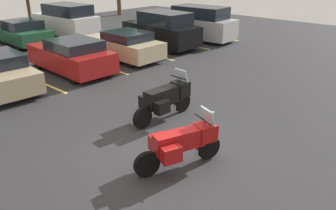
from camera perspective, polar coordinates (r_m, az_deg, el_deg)
ground at (r=8.57m, az=0.66°, el=-7.81°), size 44.00×44.00×0.10m
motorcycle_touring at (r=7.57m, az=2.43°, el=-6.49°), size 2.11×1.13×1.33m
motorcycle_second at (r=9.88m, az=-0.40°, el=1.22°), size 2.27×0.95×1.42m
car_red at (r=14.96m, az=-16.24°, el=8.13°), size 2.01×4.33×1.44m
car_champagne at (r=16.59m, az=-7.61°, el=10.16°), size 1.92×4.29×1.38m
car_black at (r=18.85m, az=-1.07°, el=12.77°), size 2.15×4.64×1.96m
car_silver at (r=20.93m, az=5.00°, el=13.82°), size 2.12×4.98×2.02m
car_far_green at (r=21.43m, az=-23.95°, el=11.33°), size 1.88×4.35×1.41m
car_far_white at (r=22.73m, az=-17.16°, el=13.71°), size 2.17×4.79×2.04m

